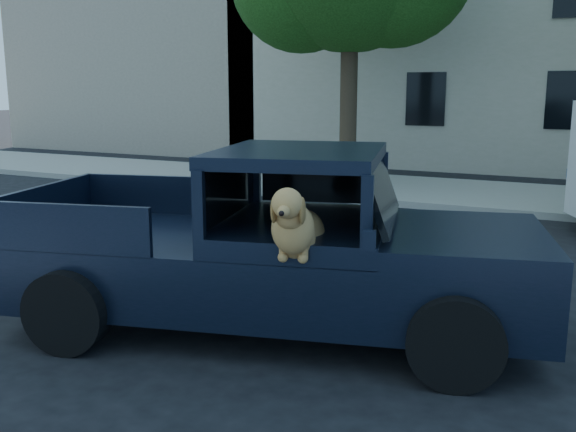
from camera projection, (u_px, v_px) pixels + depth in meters
ground at (371, 336)px, 6.72m from camera, size 120.00×120.00×0.00m
far_sidewalk at (503, 197)px, 14.78m from camera, size 60.00×4.00×0.15m
building_left at (164, 52)px, 26.95m from camera, size 12.00×6.00×8.00m
pickup_truck at (267, 269)px, 6.80m from camera, size 5.78×3.43×1.94m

